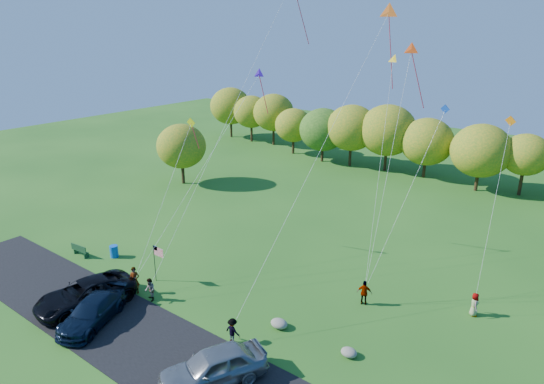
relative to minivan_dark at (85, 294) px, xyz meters
The scene contains 17 objects.
ground 8.36m from the minivan_dark, 27.77° to the left, with size 140.00×140.00×0.00m, color #215518.
asphalt_lane 7.41m from the minivan_dark, ahead, with size 44.00×6.00×0.06m, color black.
treeline 40.76m from the minivan_dark, 80.78° to the left, with size 75.86×27.71×8.11m.
minivan_dark is the anchor object (origin of this frame).
minivan_navy 2.16m from the minivan_dark, 21.85° to the right, with size 2.16×5.30×1.54m, color black.
minivan_silver 11.54m from the minivan_dark, ahead, with size 2.23×5.55×1.89m, color gray.
flyer_a 3.25m from the minivan_dark, 71.12° to the left, with size 0.70×0.46×1.92m, color #4C4C59.
flyer_b 4.06m from the minivan_dark, 49.23° to the left, with size 0.77×0.60×1.59m, color #4C4C59.
flyer_c 10.46m from the minivan_dark, 17.08° to the left, with size 0.98×0.57×1.52m, color #4C4C59.
flyer_d 18.10m from the minivan_dark, 38.72° to the left, with size 1.00×0.41×1.70m, color #4C4C59.
flyer_e 24.80m from the minivan_dark, 35.48° to the left, with size 0.76×0.49×1.55m, color #4C4C59.
park_bench 8.08m from the minivan_dark, 150.96° to the left, with size 1.74×0.51×0.96m.
trash_barrel 7.27m from the minivan_dark, 130.98° to the left, with size 0.64×0.64×0.96m, color blue.
flag_assembly 5.29m from the minivan_dark, 77.09° to the left, with size 1.04×0.67×2.81m.
boulder_near 12.71m from the minivan_dark, 27.36° to the left, with size 1.10×0.86×0.55m, color gray.
boulder_far 17.07m from the minivan_dark, 20.72° to the left, with size 0.93×0.77×0.48m, color gray.
kites_aloft 24.74m from the minivan_dark, 61.25° to the left, with size 21.62×8.68×11.05m.
Camera 1 is at (18.93, -18.20, 17.32)m, focal length 32.00 mm.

